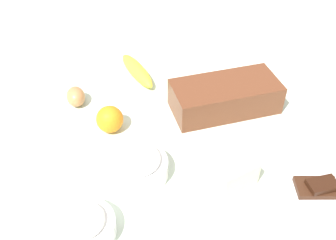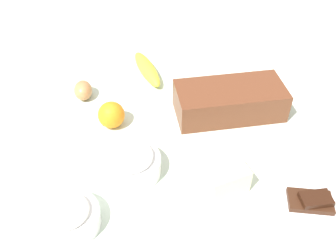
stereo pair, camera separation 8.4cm
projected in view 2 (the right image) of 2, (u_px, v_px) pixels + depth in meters
name	position (u px, v px, depth m)	size (l,w,h in m)	color
ground_plane	(168.00, 135.00, 0.99)	(2.40, 2.40, 0.02)	silver
loaf_pan	(230.00, 100.00, 1.01)	(0.29, 0.16, 0.08)	brown
flour_bowl	(68.00, 216.00, 0.76)	(0.13, 0.13, 0.06)	white
sugar_bowl	(131.00, 162.00, 0.86)	(0.14, 0.14, 0.07)	white
banana	(147.00, 69.00, 1.16)	(0.19, 0.04, 0.04)	yellow
orange_fruit	(111.00, 115.00, 0.98)	(0.07, 0.07, 0.07)	orange
butter_block	(225.00, 178.00, 0.83)	(0.09, 0.06, 0.06)	#F4EDB2
egg_near_butter	(83.00, 90.00, 1.07)	(0.05, 0.05, 0.07)	#B37949
chocolate_plate	(310.00, 203.00, 0.80)	(0.13, 0.13, 0.03)	white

